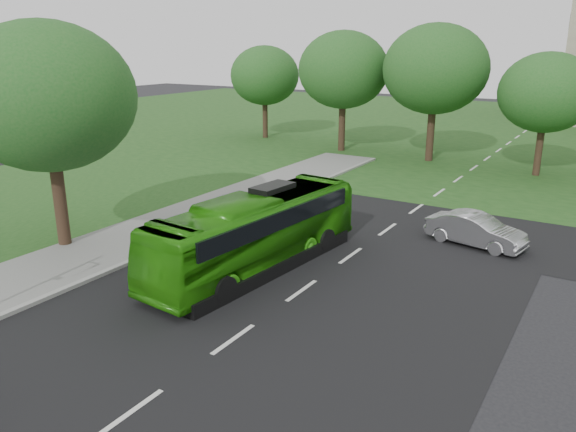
% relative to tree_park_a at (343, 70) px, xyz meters
% --- Properties ---
extents(ground, '(160.00, 160.00, 0.00)m').
position_rel_tree_park_a_xyz_m(ground, '(10.96, -27.21, -6.38)').
color(ground, black).
rests_on(ground, ground).
extents(street_surfaces, '(120.00, 120.00, 0.15)m').
position_rel_tree_park_a_xyz_m(street_surfaces, '(10.58, -4.46, -6.35)').
color(street_surfaces, black).
rests_on(street_surfaces, ground).
extents(tree_park_a, '(7.07, 7.07, 9.40)m').
position_rel_tree_park_a_xyz_m(tree_park_a, '(0.00, 0.00, 0.00)').
color(tree_park_a, black).
rests_on(tree_park_a, ground).
extents(tree_park_b, '(7.48, 7.48, 9.81)m').
position_rel_tree_park_a_xyz_m(tree_park_b, '(7.41, -0.32, 0.24)').
color(tree_park_b, black).
rests_on(tree_park_b, ground).
extents(tree_park_c, '(5.96, 5.96, 7.92)m').
position_rel_tree_park_a_xyz_m(tree_park_c, '(15.02, -1.35, -1.00)').
color(tree_park_c, black).
rests_on(tree_park_c, ground).
extents(tree_park_f, '(6.17, 6.17, 8.24)m').
position_rel_tree_park_a_xyz_m(tree_park_f, '(-8.94, 2.21, -0.78)').
color(tree_park_f, black).
rests_on(tree_park_f, ground).
extents(tree_side_near, '(7.01, 7.01, 9.32)m').
position_rel_tree_park_a_xyz_m(tree_side_near, '(-0.01, -26.60, -0.05)').
color(tree_side_near, black).
rests_on(tree_side_near, ground).
extents(bus, '(3.37, 10.55, 2.89)m').
position_rel_tree_park_a_xyz_m(bus, '(8.34, -24.19, -4.93)').
color(bus, '#2B9210').
rests_on(bus, ground).
extents(sedan, '(4.39, 2.24, 1.38)m').
position_rel_tree_park_a_xyz_m(sedan, '(14.96, -17.21, -5.69)').
color(sedan, '#B2B1B6').
rests_on(sedan, ground).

